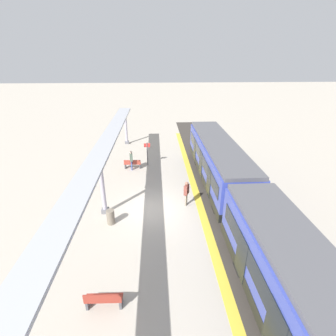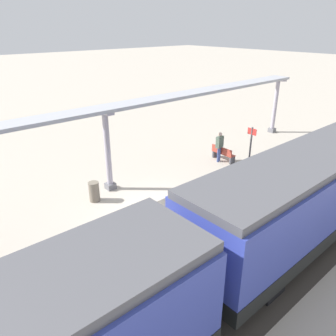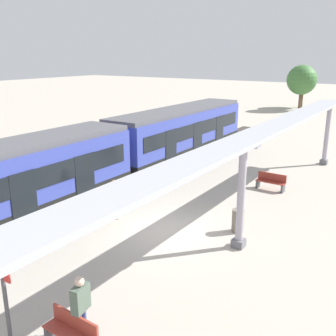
% 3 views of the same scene
% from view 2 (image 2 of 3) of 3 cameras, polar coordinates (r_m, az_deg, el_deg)
% --- Properties ---
extents(ground_plane, '(176.00, 176.00, 0.00)m').
position_cam_2_polar(ground_plane, '(14.29, -2.56, -7.57)').
color(ground_plane, '#AFA697').
extents(tactile_edge_strip, '(0.50, 35.66, 0.01)m').
position_cam_2_polar(tactile_edge_strip, '(12.33, 7.24, -13.47)').
color(tactile_edge_strip, gold).
rests_on(tactile_edge_strip, ground).
extents(trackbed, '(3.20, 47.66, 0.01)m').
position_cam_2_polar(trackbed, '(11.49, 14.41, -17.40)').
color(trackbed, '#38332D').
rests_on(trackbed, ground).
extents(train_near_carriage, '(2.65, 12.47, 3.48)m').
position_cam_2_polar(train_near_carriage, '(13.28, 24.38, -3.44)').
color(train_near_carriage, '#3443A1').
rests_on(train_near_carriage, ground).
extents(canopy_pillar_nearest, '(1.10, 0.44, 3.90)m').
position_cam_2_polar(canopy_pillar_nearest, '(25.44, 18.16, 10.24)').
color(canopy_pillar_nearest, slate).
rests_on(canopy_pillar_nearest, ground).
extents(canopy_pillar_second, '(1.10, 0.44, 3.90)m').
position_cam_2_polar(canopy_pillar_second, '(15.60, -10.47, 2.91)').
color(canopy_pillar_second, slate).
rests_on(canopy_pillar_second, ground).
extents(canopy_beam, '(1.20, 28.36, 0.16)m').
position_cam_2_polar(canopy_beam, '(15.17, -9.99, 10.29)').
color(canopy_beam, '#A8AAB2').
rests_on(canopy_beam, canopy_pillar_nearest).
extents(bench_mid_platform, '(1.51, 0.48, 0.86)m').
position_cam_2_polar(bench_mid_platform, '(19.57, 9.53, 2.52)').
color(bench_mid_platform, '#9C392C').
rests_on(bench_mid_platform, ground).
extents(trash_bin, '(0.48, 0.48, 0.93)m').
position_cam_2_polar(trash_bin, '(15.24, -12.74, -4.04)').
color(trash_bin, '#726758').
rests_on(trash_bin, ground).
extents(platform_info_sign, '(0.56, 0.10, 2.20)m').
position_cam_2_polar(platform_info_sign, '(19.08, 14.25, 4.38)').
color(platform_info_sign, '#4C4C51').
rests_on(platform_info_sign, ground).
extents(passenger_waiting_near_edge, '(0.43, 0.56, 1.78)m').
position_cam_2_polar(passenger_waiting_near_edge, '(12.47, 5.43, -6.74)').
color(passenger_waiting_near_edge, gray).
rests_on(passenger_waiting_near_edge, ground).
extents(passenger_by_the_benches, '(0.31, 0.55, 1.79)m').
position_cam_2_polar(passenger_by_the_benches, '(19.16, 8.98, 4.24)').
color(passenger_by_the_benches, '#3A4C86').
rests_on(passenger_by_the_benches, ground).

